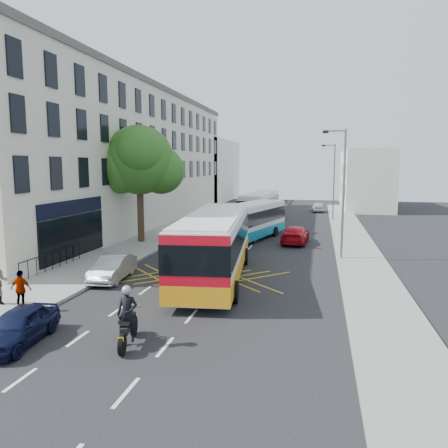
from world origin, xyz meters
The scene contains 20 objects.
ground centered at (0.00, 0.00, 0.00)m, with size 120.00×120.00×0.00m, color black.
pavement_left centered at (-8.50, 15.00, 0.07)m, with size 5.00×70.00×0.15m, color gray.
pavement_right centered at (7.50, 15.00, 0.07)m, with size 3.00×70.00×0.15m, color gray.
terrace_main centered at (-14.00, 24.49, 6.76)m, with size 8.30×45.00×13.50m.
terrace_far centered at (-14.00, 55.00, 5.00)m, with size 8.00×20.00×10.00m, color silver.
building_right centered at (11.00, 48.00, 4.00)m, with size 6.00×18.00×8.00m, color silver.
street_tree centered at (-8.51, 14.97, 6.29)m, with size 6.30×5.70×8.80m.
lamp_near centered at (6.20, 12.00, 4.62)m, with size 1.45×0.15×8.00m.
lamp_far centered at (6.20, 32.00, 4.62)m, with size 1.45×0.15×8.00m.
railings centered at (-9.70, 5.30, 0.72)m, with size 0.08×5.60×1.14m, color black, non-canonical shape.
bus_near centered at (-0.47, 5.96, 1.83)m, with size 4.14×12.55×3.47m.
bus_mid centered at (-0.60, 17.77, 1.54)m, with size 5.02×10.69×2.93m.
bus_far centered at (-1.42, 30.56, 1.59)m, with size 3.12×10.87×3.02m.
motorbike centered at (-1.26, -3.11, 0.97)m, with size 0.83×2.30×2.06m.
parked_car_blue centered at (-4.90, -3.80, 0.61)m, with size 1.44×3.59×1.22m, color black.
parked_car_silver centered at (-5.60, 4.45, 0.64)m, with size 1.36×3.89×1.28m, color #9A9BA1.
red_hatchback centered at (3.12, 17.41, 0.67)m, with size 1.88×4.62×1.34m, color #AC0712.
distant_car_grey centered at (-2.50, 45.78, 0.67)m, with size 2.21×4.80×1.33m, color #3E4246.
distant_car_silver centered at (4.71, 40.97, 0.64)m, with size 1.50×3.73×1.27m, color #B6B9BE.
pedestrian_far centered at (-7.00, -0.88, 0.93)m, with size 0.92×0.38×1.57m, color gray.
Camera 1 is at (4.86, -16.03, 5.99)m, focal length 35.00 mm.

